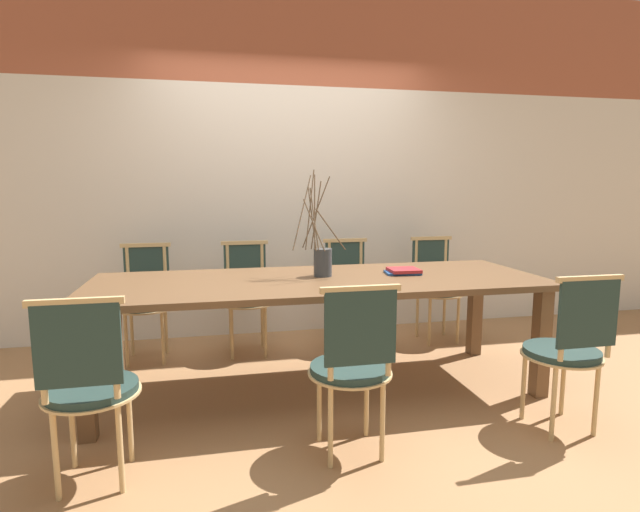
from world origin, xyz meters
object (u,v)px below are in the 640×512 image
chair_far_center (349,288)px  book_stack (403,271)px  vase_centerpiece (322,258)px  chair_near_center (568,346)px  dining_table (320,290)px

chair_far_center → book_stack: (0.17, -0.81, 0.28)m
vase_centerpiece → chair_near_center: bearing=-39.0°
chair_near_center → chair_far_center: (-0.77, 1.73, 0.00)m
dining_table → chair_far_center: bearing=63.4°
chair_far_center → vase_centerpiece: bearing=62.7°
dining_table → vase_centerpiece: bearing=69.4°
chair_far_center → book_stack: chair_far_center is taller
chair_near_center → dining_table: bearing=144.3°
chair_near_center → book_stack: size_ratio=3.57×
chair_near_center → chair_far_center: same height
dining_table → chair_far_center: size_ratio=3.25×
vase_centerpiece → chair_far_center: bearing=62.7°
dining_table → book_stack: book_stack is taller
chair_near_center → book_stack: (-0.60, 0.92, 0.28)m
dining_table → chair_near_center: 1.50m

